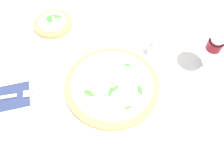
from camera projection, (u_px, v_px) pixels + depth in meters
ground_plane at (124, 99)px, 0.72m from camera, size 6.00×6.00×0.00m
pizza_arugula_main at (112, 86)px, 0.73m from camera, size 0.34×0.34×0.05m
pizza_personal_side at (53, 25)px, 0.89m from camera, size 0.18×0.18×0.05m
wine_glass at (217, 41)px, 0.69m from camera, size 0.09×0.09×0.18m
napkin at (6, 98)px, 0.72m from camera, size 0.17×0.13×0.01m
fork at (8, 97)px, 0.72m from camera, size 0.22×0.06×0.00m
side_plate_white at (102, 9)px, 0.95m from camera, size 0.18×0.18×0.02m
shaker_pepper at (152, 47)px, 0.80m from camera, size 0.03×0.03×0.07m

